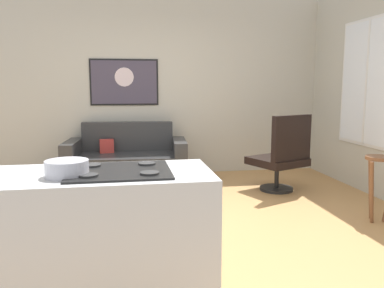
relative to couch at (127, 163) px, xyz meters
name	(u,v)px	position (x,y,z in m)	size (l,w,h in m)	color
ground	(181,227)	(0.53, -1.88, -0.32)	(6.40, 6.40, 0.04)	tan
back_wall	(159,86)	(0.53, 0.55, 1.10)	(6.40, 0.05, 2.80)	beige
couch	(127,163)	(0.00, 0.00, 0.00)	(1.77, 0.97, 0.87)	#2D2D2E
coffee_table	(141,171)	(0.17, -1.05, 0.11)	(0.93, 0.65, 0.44)	silver
armchair	(282,156)	(2.04, -0.84, 0.20)	(0.83, 0.82, 1.04)	black
bar_stool	(379,174)	(2.56, -2.10, 0.21)	(0.33, 0.32, 0.69)	brown
kitchen_counter	(70,247)	(-0.36, -3.35, 0.16)	(1.72, 0.65, 0.93)	silver
mixing_bowl	(67,169)	(-0.34, -3.42, 0.65)	(0.24, 0.24, 0.09)	silver
wall_painting	(124,82)	(-0.01, 0.50, 1.17)	(1.04, 0.03, 0.71)	black
window	(367,83)	(3.11, -0.98, 1.15)	(0.03, 1.19, 1.66)	silver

